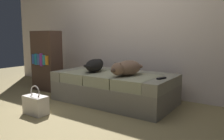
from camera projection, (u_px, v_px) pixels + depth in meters
ground_plane at (70, 120)px, 2.68m from camera, size 10.00×10.00×0.00m
back_wall at (136, 13)px, 3.83m from camera, size 6.40×0.10×2.80m
couch at (114, 87)px, 3.43m from camera, size 1.80×0.92×0.45m
dog_dark at (95, 65)px, 3.53m from camera, size 0.38×0.56×0.20m
dog_tan at (126, 68)px, 3.15m from camera, size 0.34×0.63×0.21m
tv_remote at (161, 78)px, 2.89m from camera, size 0.09×0.16×0.02m
handbag at (36, 105)px, 2.89m from camera, size 0.32×0.18×0.38m
bookshelf at (47, 61)px, 4.17m from camera, size 0.56×0.30×1.10m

